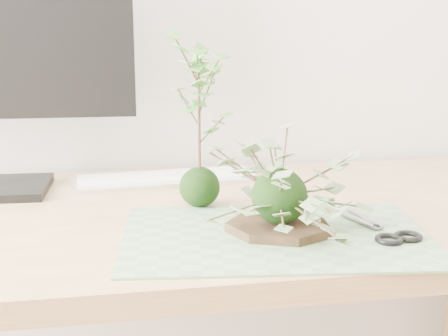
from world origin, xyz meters
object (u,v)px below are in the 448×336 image
at_px(maple_kokedama, 199,88).
at_px(keyboard, 166,179).
at_px(ivy_kokedama, 280,171).
at_px(desk, 205,253).

distance_m(maple_kokedama, keyboard, 0.30).
bearing_deg(ivy_kokedama, keyboard, 111.85).
bearing_deg(maple_kokedama, ivy_kokedama, -59.44).
distance_m(desk, keyboard, 0.25).
bearing_deg(desk, keyboard, 103.26).
xyz_separation_m(desk, ivy_kokedama, (0.10, -0.16, 0.20)).
height_order(maple_kokedama, keyboard, maple_kokedama).
distance_m(desk, maple_kokedama, 0.31).
distance_m(desk, ivy_kokedama, 0.27).
height_order(desk, keyboard, keyboard).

